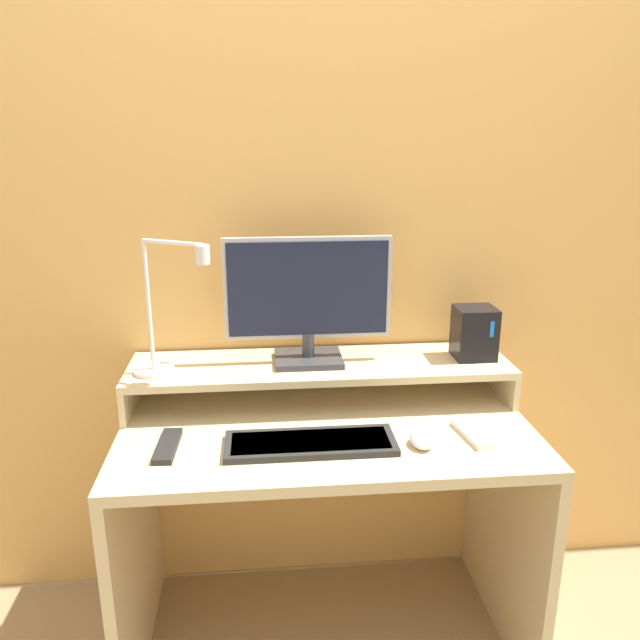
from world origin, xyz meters
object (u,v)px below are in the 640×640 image
at_px(router_dock, 474,333).
at_px(keyboard, 310,443).
at_px(remote_secondary, 472,434).
at_px(desk_lamp, 165,323).
at_px(mouse, 422,441).
at_px(remote_control, 168,446).
at_px(monitor, 308,298).

height_order(router_dock, keyboard, router_dock).
bearing_deg(remote_secondary, desk_lamp, 165.02).
bearing_deg(desk_lamp, router_dock, 3.87).
height_order(desk_lamp, router_dock, desk_lamp).
relative_size(mouse, remote_secondary, 0.52).
xyz_separation_m(remote_control, remote_secondary, (0.81, -0.01, 0.00)).
bearing_deg(monitor, remote_control, -143.82).
distance_m(router_dock, remote_control, 0.95).
bearing_deg(mouse, router_dock, 53.54).
relative_size(monitor, mouse, 5.67).
height_order(mouse, remote_control, mouse).
xyz_separation_m(monitor, remote_secondary, (0.42, -0.29, -0.31)).
distance_m(keyboard, remote_control, 0.37).
bearing_deg(keyboard, router_dock, 29.35).
bearing_deg(router_dock, mouse, -126.46).
height_order(keyboard, remote_secondary, keyboard).
bearing_deg(keyboard, remote_control, 176.36).
bearing_deg(remote_secondary, router_dock, 72.82).
height_order(monitor, remote_control, monitor).
distance_m(mouse, remote_control, 0.66).
bearing_deg(remote_control, router_dock, 16.91).
height_order(monitor, router_dock, monitor).
bearing_deg(mouse, monitor, 129.13).
height_order(mouse, remote_secondary, mouse).
bearing_deg(monitor, remote_secondary, -35.01).
xyz_separation_m(mouse, remote_secondary, (0.15, 0.04, -0.01)).
relative_size(keyboard, remote_secondary, 2.69).
height_order(router_dock, remote_secondary, router_dock).
bearing_deg(remote_control, monitor, 36.18).
bearing_deg(remote_control, remote_secondary, -0.72).
height_order(monitor, keyboard, monitor).
xyz_separation_m(mouse, remote_control, (-0.66, 0.05, -0.01)).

